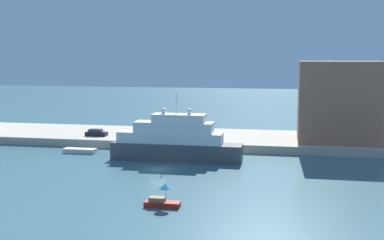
{
  "coord_description": "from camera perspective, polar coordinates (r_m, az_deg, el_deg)",
  "views": [
    {
      "loc": [
        20.57,
        -76.88,
        18.61
      ],
      "look_at": [
        4.54,
        6.0,
        7.5
      ],
      "focal_mm": 46.4,
      "sensor_mm": 36.0,
      "label": 1
    }
  ],
  "objects": [
    {
      "name": "ground",
      "position": [
        81.73,
        -3.95,
        -5.68
      ],
      "size": [
        400.0,
        400.0,
        0.0
      ],
      "primitive_type": "plane",
      "color": "#3D6670"
    },
    {
      "name": "work_barge",
      "position": [
        97.28,
        -12.76,
        -3.46
      ],
      "size": [
        6.28,
        1.96,
        0.85
      ],
      "primitive_type": "cube",
      "color": "silver",
      "rests_on": "ground"
    },
    {
      "name": "quay_dock",
      "position": [
        106.62,
        -0.34,
        -2.12
      ],
      "size": [
        110.0,
        20.41,
        1.58
      ],
      "primitive_type": "cube",
      "color": "#B7AD99",
      "rests_on": "ground"
    },
    {
      "name": "harbor_building",
      "position": [
        102.37,
        16.55,
        2.07
      ],
      "size": [
        15.79,
        12.49,
        15.8
      ],
      "primitive_type": "cube",
      "color": "#9E664C",
      "rests_on": "quay_dock"
    },
    {
      "name": "person_figure",
      "position": [
        106.17,
        -7.64,
        -1.38
      ],
      "size": [
        0.36,
        0.36,
        1.64
      ],
      "color": "#334C8C",
      "rests_on": "quay_dock"
    },
    {
      "name": "large_yacht",
      "position": [
        88.27,
        -2.01,
        -2.49
      ],
      "size": [
        23.4,
        4.24,
        11.81
      ],
      "color": "#4C4C51",
      "rests_on": "ground"
    },
    {
      "name": "mooring_bollard",
      "position": [
        98.09,
        -2.19,
        -2.29
      ],
      "size": [
        0.43,
        0.43,
        0.71
      ],
      "primitive_type": "cylinder",
      "color": "black",
      "rests_on": "quay_dock"
    },
    {
      "name": "small_motorboat",
      "position": [
        61.88,
        -3.43,
        -9.02
      ],
      "size": [
        4.42,
        1.76,
        2.96
      ],
      "color": "#B22319",
      "rests_on": "ground"
    },
    {
      "name": "parked_car",
      "position": [
        106.94,
        -10.96,
        -1.47
      ],
      "size": [
        4.55,
        1.89,
        1.41
      ],
      "color": "black",
      "rests_on": "quay_dock"
    }
  ]
}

